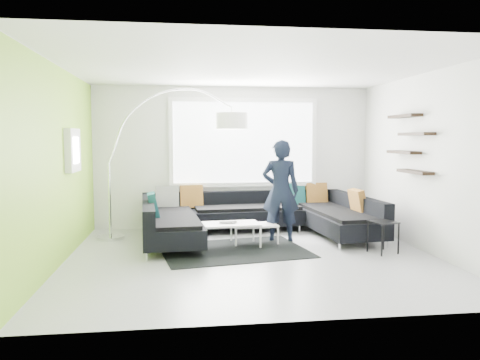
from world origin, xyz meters
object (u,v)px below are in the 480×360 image
object	(u,v)px
laptop	(229,223)
side_table	(383,237)
arc_lamp	(109,164)
sectional_sofa	(257,217)
person	(281,191)
coffee_table	(243,233)

from	to	relation	value
laptop	side_table	bearing A→B (deg)	-21.20
arc_lamp	sectional_sofa	bearing A→B (deg)	-3.77
arc_lamp	person	xyz separation A→B (m)	(2.96, -0.53, -0.46)
laptop	sectional_sofa	bearing A→B (deg)	42.47
sectional_sofa	side_table	xyz separation A→B (m)	(1.78, -1.30, -0.13)
coffee_table	person	distance (m)	0.99
person	laptop	bearing A→B (deg)	33.04
arc_lamp	person	bearing A→B (deg)	-7.48
side_table	arc_lamp	bearing A→B (deg)	159.89
coffee_table	laptop	xyz separation A→B (m)	(-0.25, -0.14, 0.21)
coffee_table	sectional_sofa	bearing A→B (deg)	51.81
coffee_table	person	bearing A→B (deg)	13.35
coffee_table	arc_lamp	bearing A→B (deg)	157.18
sectional_sofa	coffee_table	bearing A→B (deg)	-128.16
arc_lamp	person	size ratio (longest dim) A/B	1.52
arc_lamp	laptop	distance (m)	2.40
person	laptop	distance (m)	1.12
sectional_sofa	laptop	world-z (taller)	sectional_sofa
side_table	laptop	xyz separation A→B (m)	(-2.34, 0.70, 0.15)
person	arc_lamp	bearing A→B (deg)	1.68
sectional_sofa	side_table	world-z (taller)	sectional_sofa
side_table	person	xyz separation A→B (m)	(-1.40, 1.06, 0.63)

